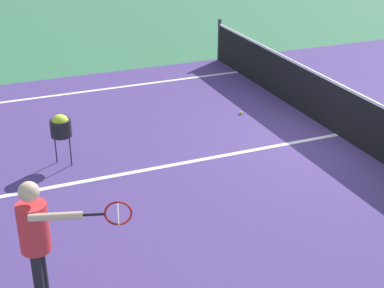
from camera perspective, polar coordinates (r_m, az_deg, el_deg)
The scene contains 7 objects.
ground_plane at distance 10.87m, azimuth 14.34°, elevation 0.91°, with size 60.00×60.00×0.00m, color #38724C.
court_surface_inbounds at distance 10.87m, azimuth 14.34°, elevation 0.91°, with size 10.62×24.40×0.00m, color #4C387A.
line_center_service at distance 9.43m, azimuth -1.63°, elevation -2.05°, with size 0.10×6.40×0.01m, color white.
net at distance 10.69m, azimuth 14.61°, elevation 3.32°, with size 10.51×0.09×1.07m.
player_near at distance 6.14m, azimuth -15.20°, elevation -8.64°, with size 0.74×1.09×1.57m.
ball_hopper at distance 9.42m, azimuth -13.00°, elevation 1.75°, with size 0.34×0.34×0.87m.
tennis_ball_near_net at distance 11.50m, azimuth 4.90°, elevation 3.14°, with size 0.07×0.07×0.07m, color #CCE033.
Camera 1 is at (7.87, -6.16, 4.27)m, focal length 53.35 mm.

